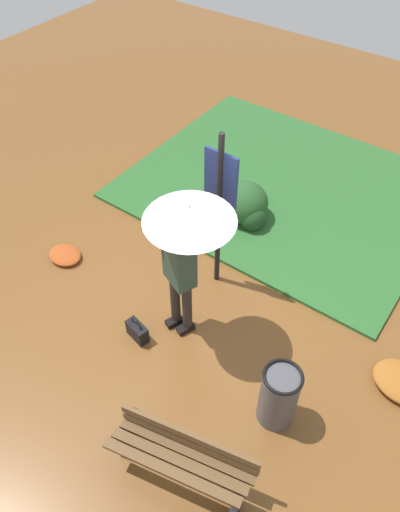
{
  "coord_description": "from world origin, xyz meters",
  "views": [
    {
      "loc": [
        2.27,
        -2.82,
        5.12
      ],
      "look_at": [
        -0.13,
        0.49,
        0.85
      ],
      "focal_mm": 34.5,
      "sensor_mm": 36.0,
      "label": 1
    }
  ],
  "objects_px": {
    "info_sign_post": "(220,196)",
    "trash_bin": "(279,396)",
    "handbag": "(137,331)",
    "park_bench": "(181,460)",
    "person_with_umbrella": "(185,239)"
  },
  "relations": [
    {
      "from": "info_sign_post",
      "to": "trash_bin",
      "type": "bearing_deg",
      "value": -37.91
    },
    {
      "from": "person_with_umbrella",
      "to": "trash_bin",
      "type": "relative_size",
      "value": 2.45
    },
    {
      "from": "handbag",
      "to": "park_bench",
      "type": "xyz_separation_m",
      "value": [
        1.46,
        -1.01,
        0.28
      ]
    },
    {
      "from": "info_sign_post",
      "to": "handbag",
      "type": "distance_m",
      "value": 1.93
    },
    {
      "from": "info_sign_post",
      "to": "trash_bin",
      "type": "xyz_separation_m",
      "value": [
        1.65,
        -1.28,
        -1.03
      ]
    },
    {
      "from": "person_with_umbrella",
      "to": "park_bench",
      "type": "relative_size",
      "value": 1.44
    },
    {
      "from": "handbag",
      "to": "person_with_umbrella",
      "type": "bearing_deg",
      "value": 49.77
    },
    {
      "from": "info_sign_post",
      "to": "handbag",
      "type": "xyz_separation_m",
      "value": [
        -0.24,
        -1.38,
        -1.32
      ]
    },
    {
      "from": "handbag",
      "to": "park_bench",
      "type": "height_order",
      "value": "park_bench"
    },
    {
      "from": "handbag",
      "to": "trash_bin",
      "type": "height_order",
      "value": "trash_bin"
    },
    {
      "from": "person_with_umbrella",
      "to": "info_sign_post",
      "type": "height_order",
      "value": "info_sign_post"
    },
    {
      "from": "handbag",
      "to": "trash_bin",
      "type": "xyz_separation_m",
      "value": [
        1.89,
        0.1,
        0.29
      ]
    },
    {
      "from": "trash_bin",
      "to": "park_bench",
      "type": "bearing_deg",
      "value": -111.1
    },
    {
      "from": "info_sign_post",
      "to": "trash_bin",
      "type": "height_order",
      "value": "info_sign_post"
    },
    {
      "from": "person_with_umbrella",
      "to": "handbag",
      "type": "bearing_deg",
      "value": -130.23
    }
  ]
}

